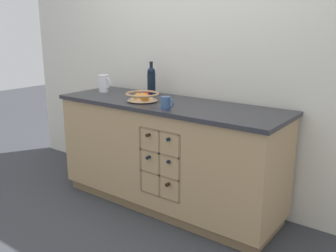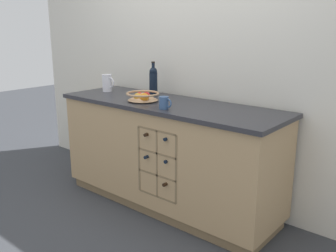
{
  "view_description": "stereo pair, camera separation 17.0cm",
  "coord_description": "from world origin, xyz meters",
  "px_view_note": "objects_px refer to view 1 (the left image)",
  "views": [
    {
      "loc": [
        1.86,
        -2.48,
        1.56
      ],
      "look_at": [
        0.0,
        0.0,
        0.73
      ],
      "focal_mm": 40.0,
      "sensor_mm": 36.0,
      "label": 1
    },
    {
      "loc": [
        1.99,
        -2.37,
        1.56
      ],
      "look_at": [
        0.0,
        0.0,
        0.73
      ],
      "focal_mm": 40.0,
      "sensor_mm": 36.0,
      "label": 2
    }
  ],
  "objects_px": {
    "ceramic_mug": "(166,103)",
    "standing_wine_bottle": "(151,81)",
    "white_pitcher": "(104,83)",
    "fruit_bowl": "(142,96)"
  },
  "relations": [
    {
      "from": "ceramic_mug",
      "to": "standing_wine_bottle",
      "type": "bearing_deg",
      "value": 140.18
    },
    {
      "from": "white_pitcher",
      "to": "standing_wine_bottle",
      "type": "xyz_separation_m",
      "value": [
        0.5,
        0.13,
        0.05
      ]
    },
    {
      "from": "fruit_bowl",
      "to": "white_pitcher",
      "type": "relative_size",
      "value": 1.7
    },
    {
      "from": "fruit_bowl",
      "to": "standing_wine_bottle",
      "type": "distance_m",
      "value": 0.3
    },
    {
      "from": "white_pitcher",
      "to": "standing_wine_bottle",
      "type": "distance_m",
      "value": 0.51
    },
    {
      "from": "fruit_bowl",
      "to": "ceramic_mug",
      "type": "bearing_deg",
      "value": -19.1
    },
    {
      "from": "fruit_bowl",
      "to": "ceramic_mug",
      "type": "height_order",
      "value": "ceramic_mug"
    },
    {
      "from": "white_pitcher",
      "to": "ceramic_mug",
      "type": "relative_size",
      "value": 1.46
    },
    {
      "from": "white_pitcher",
      "to": "ceramic_mug",
      "type": "bearing_deg",
      "value": -15.06
    },
    {
      "from": "white_pitcher",
      "to": "ceramic_mug",
      "type": "distance_m",
      "value": 0.99
    }
  ]
}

